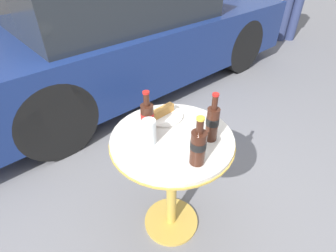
{
  "coord_description": "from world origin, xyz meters",
  "views": [
    {
      "loc": [
        -0.7,
        -0.75,
        1.57
      ],
      "look_at": [
        0.0,
        0.03,
        0.78
      ],
      "focal_mm": 28.0,
      "sensor_mm": 36.0,
      "label": 1
    }
  ],
  "objects_px": {
    "bistro_table": "(172,161)",
    "parked_car": "(122,32)",
    "drinking_glass": "(149,132)",
    "cola_bottle_center": "(147,117)",
    "cola_bottle_left": "(198,146)",
    "cola_bottle_right": "(212,122)",
    "lunch_plate_near": "(164,115)"
  },
  "relations": [
    {
      "from": "cola_bottle_left",
      "to": "cola_bottle_right",
      "type": "xyz_separation_m",
      "value": [
        0.17,
        0.07,
        0.01
      ]
    },
    {
      "from": "bistro_table",
      "to": "drinking_glass",
      "type": "xyz_separation_m",
      "value": [
        -0.11,
        0.04,
        0.23
      ]
    },
    {
      "from": "cola_bottle_center",
      "to": "parked_car",
      "type": "distance_m",
      "value": 2.15
    },
    {
      "from": "cola_bottle_center",
      "to": "parked_car",
      "type": "relative_size",
      "value": 0.06
    },
    {
      "from": "drinking_glass",
      "to": "cola_bottle_center",
      "type": "bearing_deg",
      "value": 57.31
    },
    {
      "from": "cola_bottle_right",
      "to": "parked_car",
      "type": "bearing_deg",
      "value": 67.6
    },
    {
      "from": "cola_bottle_center",
      "to": "drinking_glass",
      "type": "distance_m",
      "value": 0.09
    },
    {
      "from": "cola_bottle_center",
      "to": "drinking_glass",
      "type": "bearing_deg",
      "value": -122.69
    },
    {
      "from": "parked_car",
      "to": "lunch_plate_near",
      "type": "bearing_deg",
      "value": -116.9
    },
    {
      "from": "bistro_table",
      "to": "cola_bottle_center",
      "type": "relative_size",
      "value": 3.08
    },
    {
      "from": "bistro_table",
      "to": "drinking_glass",
      "type": "relative_size",
      "value": 5.74
    },
    {
      "from": "cola_bottle_center",
      "to": "cola_bottle_right",
      "type": "bearing_deg",
      "value": -51.63
    },
    {
      "from": "cola_bottle_right",
      "to": "drinking_glass",
      "type": "relative_size",
      "value": 2.02
    },
    {
      "from": "cola_bottle_left",
      "to": "cola_bottle_center",
      "type": "distance_m",
      "value": 0.32
    },
    {
      "from": "cola_bottle_center",
      "to": "lunch_plate_near",
      "type": "xyz_separation_m",
      "value": [
        0.15,
        0.05,
        -0.08
      ]
    },
    {
      "from": "cola_bottle_left",
      "to": "parked_car",
      "type": "bearing_deg",
      "value": 64.45
    },
    {
      "from": "cola_bottle_left",
      "to": "cola_bottle_right",
      "type": "height_order",
      "value": "cola_bottle_right"
    },
    {
      "from": "drinking_glass",
      "to": "cola_bottle_right",
      "type": "bearing_deg",
      "value": -37.48
    },
    {
      "from": "drinking_glass",
      "to": "parked_car",
      "type": "height_order",
      "value": "parked_car"
    },
    {
      "from": "cola_bottle_center",
      "to": "parked_car",
      "type": "bearing_deg",
      "value": 60.12
    },
    {
      "from": "cola_bottle_left",
      "to": "drinking_glass",
      "type": "height_order",
      "value": "cola_bottle_left"
    },
    {
      "from": "drinking_glass",
      "to": "parked_car",
      "type": "xyz_separation_m",
      "value": [
        1.11,
        1.92,
        -0.19
      ]
    },
    {
      "from": "drinking_glass",
      "to": "parked_car",
      "type": "bearing_deg",
      "value": 60.02
    },
    {
      "from": "bistro_table",
      "to": "lunch_plate_near",
      "type": "distance_m",
      "value": 0.26
    },
    {
      "from": "lunch_plate_near",
      "to": "parked_car",
      "type": "height_order",
      "value": "parked_car"
    },
    {
      "from": "cola_bottle_right",
      "to": "lunch_plate_near",
      "type": "relative_size",
      "value": 1.22
    },
    {
      "from": "cola_bottle_left",
      "to": "cola_bottle_right",
      "type": "bearing_deg",
      "value": 21.36
    },
    {
      "from": "drinking_glass",
      "to": "lunch_plate_near",
      "type": "relative_size",
      "value": 0.6
    },
    {
      "from": "cola_bottle_right",
      "to": "cola_bottle_center",
      "type": "distance_m",
      "value": 0.32
    },
    {
      "from": "parked_car",
      "to": "cola_bottle_right",
      "type": "bearing_deg",
      "value": -112.4
    },
    {
      "from": "bistro_table",
      "to": "parked_car",
      "type": "xyz_separation_m",
      "value": [
        1.0,
        1.96,
        0.04
      ]
    },
    {
      "from": "lunch_plate_near",
      "to": "bistro_table",
      "type": "bearing_deg",
      "value": -117.43
    }
  ]
}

